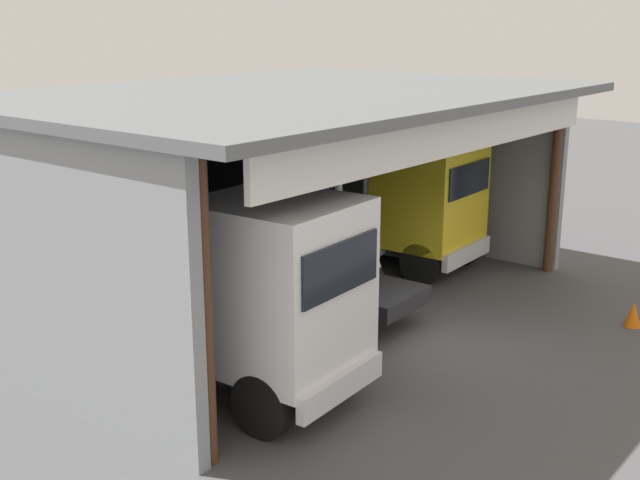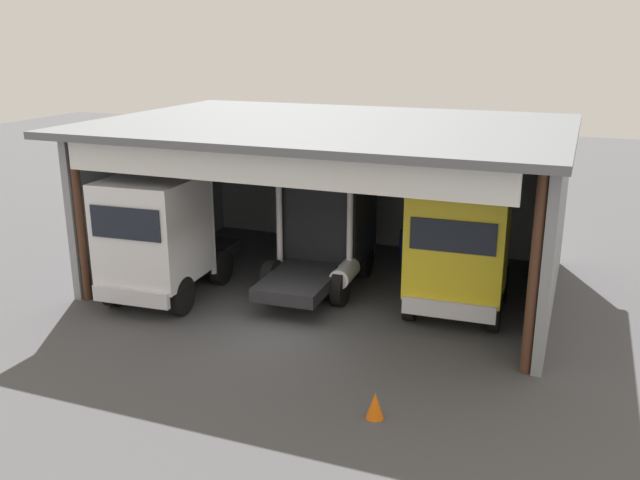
# 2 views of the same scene
# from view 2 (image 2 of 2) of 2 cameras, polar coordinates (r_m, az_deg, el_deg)

# --- Properties ---
(ground_plane) EXTENTS (80.00, 80.00, 0.00)m
(ground_plane) POSITION_cam_2_polar(r_m,az_deg,el_deg) (17.57, -3.55, -7.81)
(ground_plane) COLOR #4C4C4F
(ground_plane) RESTS_ON ground
(workshop_shed) EXTENTS (13.26, 9.55, 4.94)m
(workshop_shed) POSITION_cam_2_polar(r_m,az_deg,el_deg) (20.90, 1.96, 6.11)
(workshop_shed) COLOR gray
(workshop_shed) RESTS_ON ground
(truck_white_center_left_bay) EXTENTS (2.74, 5.32, 3.64)m
(truck_white_center_left_bay) POSITION_cam_2_polar(r_m,az_deg,el_deg) (19.58, -13.36, 0.29)
(truck_white_center_left_bay) COLOR white
(truck_white_center_left_bay) RESTS_ON ground
(truck_black_yard_outside) EXTENTS (2.70, 5.38, 3.51)m
(truck_black_yard_outside) POSITION_cam_2_polar(r_m,az_deg,el_deg) (20.58, 0.49, 1.38)
(truck_black_yard_outside) COLOR black
(truck_black_yard_outside) RESTS_ON ground
(truck_yellow_left_bay) EXTENTS (2.75, 4.40, 3.51)m
(truck_yellow_left_bay) POSITION_cam_2_polar(r_m,az_deg,el_deg) (18.35, 11.47, -0.91)
(truck_yellow_left_bay) COLOR yellow
(truck_yellow_left_bay) RESTS_ON ground
(oil_drum) EXTENTS (0.58, 0.58, 0.92)m
(oil_drum) POSITION_cam_2_polar(r_m,az_deg,el_deg) (23.45, 7.36, -0.31)
(oil_drum) COLOR #194CB2
(oil_drum) RESTS_ON ground
(tool_cart) EXTENTS (0.90, 0.60, 1.00)m
(tool_cart) POSITION_cam_2_polar(r_m,az_deg,el_deg) (23.42, 8.43, -0.27)
(tool_cart) COLOR #1E59A5
(tool_cart) RESTS_ON ground
(traffic_cone) EXTENTS (0.36, 0.36, 0.56)m
(traffic_cone) POSITION_cam_2_polar(r_m,az_deg,el_deg) (13.91, 4.63, -13.62)
(traffic_cone) COLOR orange
(traffic_cone) RESTS_ON ground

